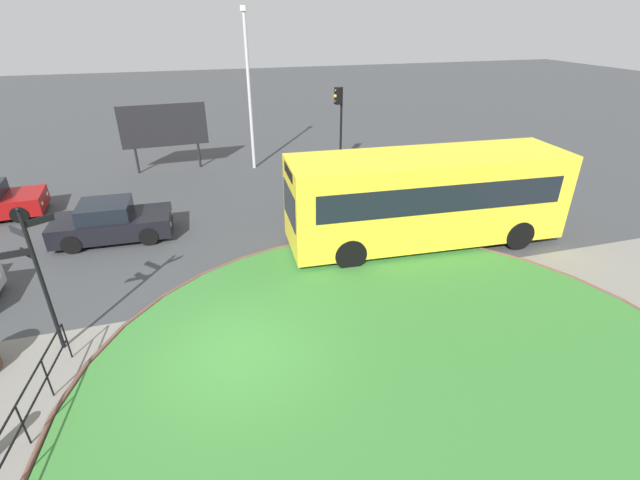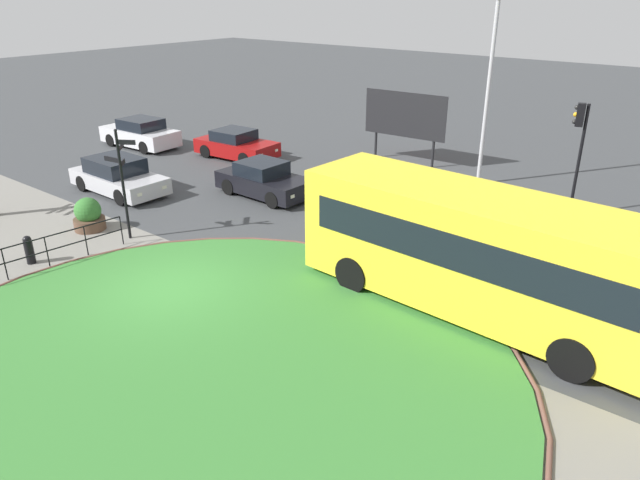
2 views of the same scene
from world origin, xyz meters
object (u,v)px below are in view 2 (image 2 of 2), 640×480
Objects in this scene: signpost_directional at (122,176)px; billboard_left at (405,116)px; bus_yellow at (477,251)px; car_near_lane at (236,145)px; bollard_foreground at (29,250)px; planter_near_signpost at (89,216)px; car_oncoming at (140,134)px; lamppost_tall at (489,86)px; car_far_lane at (118,177)px; car_trailing at (264,180)px; traffic_light_near at (579,135)px.

signpost_directional is 13.56m from billboard_left.
car_near_lane is at bearing -19.94° from bus_yellow.
planter_near_signpost reaches higher than bollard_foreground.
car_oncoming is at bearing -10.24° from bus_yellow.
signpost_directional reaches higher than bollard_foreground.
bollard_foreground is 17.48m from lamppost_tall.
car_near_lane is 6.54m from car_far_lane.
car_near_lane is at bearing -162.48° from lamppost_tall.
car_near_lane is 8.11m from billboard_left.
bus_yellow is at bearing -26.85° from car_near_lane.
car_near_lane is 3.58× the size of planter_near_signpost.
bus_yellow is 10.86m from car_trailing.
bus_yellow reaches higher than car_far_lane.
traffic_light_near is at bearing -173.12° from car_oncoming.
car_far_lane is at bearing 14.73° from traffic_light_near.
bus_yellow is at bearing 163.49° from car_oncoming.
traffic_light_near reaches higher than billboard_left.
planter_near_signpost is at bearing -107.95° from car_trailing.
lamppost_tall reaches higher than car_far_lane.
car_near_lane reaches higher than bollard_foreground.
car_trailing is at bearing 84.61° from signpost_directional.
billboard_left is at bearing 79.47° from bollard_foreground.
car_far_lane is 17.31m from traffic_light_near.
bus_yellow is 2.14× the size of car_far_lane.
car_far_lane is 3.97m from planter_near_signpost.
planter_near_signpost is (-12.26, -11.47, -2.43)m from traffic_light_near.
signpost_directional is 0.84× the size of car_far_lane.
car_oncoming is at bearing 130.72° from bollard_foreground.
signpost_directional is 5.21m from car_far_lane.
traffic_light_near reaches higher than car_far_lane.
signpost_directional is 10.17m from car_near_lane.
car_oncoming is at bearing 172.42° from car_trailing.
bus_yellow is 2.35× the size of car_trailing.
bollard_foreground is 0.21× the size of car_oncoming.
billboard_left is (3.04, 16.36, 1.73)m from bollard_foreground.
signpost_directional is 2.37m from planter_near_signpost.
billboard_left is (6.72, 4.27, 1.56)m from car_near_lane.
car_oncoming is (-10.26, 1.65, 0.06)m from car_trailing.
car_near_lane is (-3.68, 12.09, 0.16)m from bollard_foreground.
signpost_directional is 0.49× the size of lamppost_tall.
car_far_lane is at bearing 3.38° from bus_yellow.
car_near_lane is (-15.19, 6.50, -1.04)m from bus_yellow.
planter_near_signpost is (-8.21, -12.94, -3.50)m from lamppost_tall.
planter_near_signpost is (2.64, -2.96, -0.15)m from car_far_lane.
car_far_lane is (-15.16, -0.04, -1.01)m from bus_yellow.
car_oncoming is 17.33m from lamppost_tall.
lamppost_tall is at bearing 43.46° from car_far_lane.
car_near_lane is (-4.34, 9.08, -1.50)m from signpost_directional.
billboard_left is (-8.47, 10.77, 0.52)m from bus_yellow.
car_near_lane is 0.94× the size of car_oncoming.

